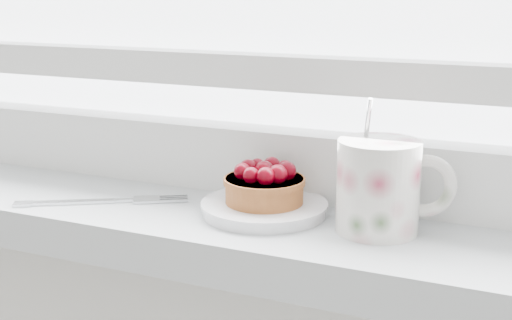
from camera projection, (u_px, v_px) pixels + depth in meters
The scene contains 4 objects.
saucer at pixel (264, 208), 0.69m from camera, with size 0.12×0.12×0.01m, color white.
raspberry_tart at pixel (265, 184), 0.69m from camera, with size 0.08×0.08×0.04m.
floral_mug at pixel (381, 185), 0.64m from camera, with size 0.12×0.09×0.12m.
fork at pixel (101, 201), 0.73m from camera, with size 0.16×0.11×0.00m.
Camera 1 is at (0.24, 1.29, 1.16)m, focal length 50.00 mm.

